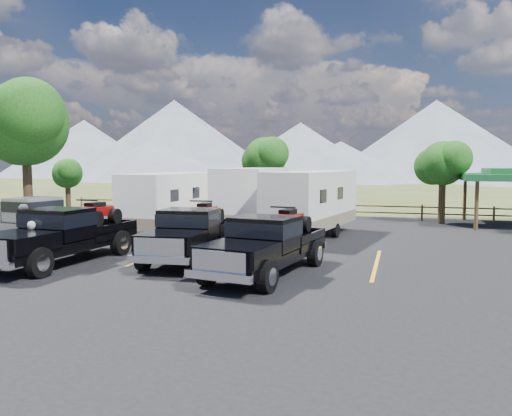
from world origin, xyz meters
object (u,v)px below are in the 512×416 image
(trailer_right, at_px, (312,203))
(person_a, at_px, (32,245))
(rig_left, at_px, (64,233))
(rig_right, at_px, (268,243))
(person_b, at_px, (26,228))
(tree_big_nw, at_px, (25,124))
(rig_center, at_px, (191,232))
(trailer_center, at_px, (253,198))
(pickup_silver, at_px, (36,218))
(trailer_left, at_px, (170,201))

(trailer_right, distance_m, person_a, 12.26)
(trailer_right, bearing_deg, rig_left, -120.09)
(rig_right, bearing_deg, person_a, -160.48)
(person_a, bearing_deg, person_b, -63.95)
(tree_big_nw, bearing_deg, rig_center, -26.14)
(trailer_right, distance_m, person_b, 12.25)
(tree_big_nw, distance_m, person_b, 9.60)
(tree_big_nw, distance_m, person_a, 12.77)
(rig_center, bearing_deg, trailer_center, 85.98)
(rig_center, distance_m, pickup_silver, 8.75)
(tree_big_nw, distance_m, rig_center, 14.28)
(rig_right, relative_size, trailer_left, 0.74)
(rig_center, bearing_deg, person_b, 178.61)
(rig_right, relative_size, trailer_center, 0.68)
(trailer_right, xyz_separation_m, person_a, (-7.50, -9.66, -0.82))
(person_a, relative_size, person_b, 0.84)
(trailer_right, bearing_deg, trailer_center, 163.49)
(trailer_right, relative_size, person_b, 4.74)
(pickup_silver, bearing_deg, person_b, 41.96)
(rig_right, distance_m, trailer_left, 10.68)
(rig_left, relative_size, pickup_silver, 0.97)
(tree_big_nw, height_order, pickup_silver, tree_big_nw)
(pickup_silver, bearing_deg, person_a, 47.51)
(pickup_silver, bearing_deg, rig_right, 80.66)
(rig_right, distance_m, trailer_right, 8.33)
(trailer_left, height_order, pickup_silver, trailer_left)
(rig_right, xyz_separation_m, trailer_center, (-3.45, 10.00, 0.70))
(rig_left, relative_size, person_a, 4.13)
(pickup_silver, bearing_deg, trailer_left, 140.69)
(person_a, xyz_separation_m, person_b, (-2.39, 2.46, 0.15))
(rig_center, height_order, person_a, rig_center)
(pickup_silver, relative_size, person_b, 3.54)
(rig_right, bearing_deg, trailer_center, 118.46)
(rig_left, distance_m, trailer_right, 11.14)
(trailer_left, xyz_separation_m, trailer_center, (3.70, 2.08, 0.13))
(trailer_center, height_order, trailer_right, trailer_center)
(rig_center, xyz_separation_m, trailer_right, (3.18, 6.72, 0.63))
(rig_left, relative_size, trailer_left, 0.76)
(tree_big_nw, xyz_separation_m, rig_right, (15.39, -7.55, -4.58))
(rig_center, xyz_separation_m, pickup_silver, (-8.48, 2.19, 0.02))
(trailer_right, xyz_separation_m, person_b, (-9.89, -7.19, -0.67))
(trailer_center, bearing_deg, pickup_silver, -145.37)
(trailer_left, bearing_deg, rig_center, -57.22)
(tree_big_nw, xyz_separation_m, trailer_center, (11.94, 2.45, -3.88))
(trailer_center, xyz_separation_m, person_a, (-4.12, -11.35, -0.89))
(trailer_right, relative_size, person_a, 5.67)
(trailer_left, distance_m, trailer_right, 7.09)
(rig_center, relative_size, person_a, 4.00)
(tree_big_nw, bearing_deg, person_a, -48.70)
(rig_center, height_order, trailer_center, trailer_center)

